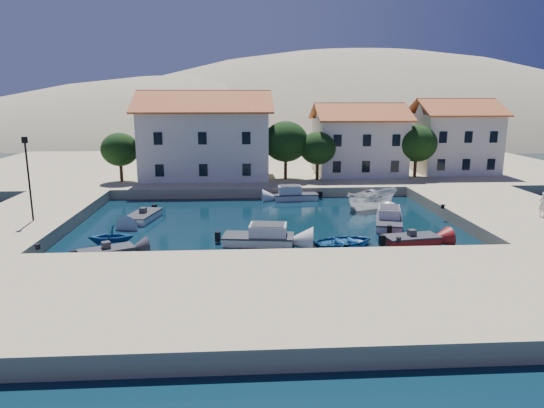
{
  "coord_description": "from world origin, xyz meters",
  "views": [
    {
      "loc": [
        -1.85,
        -28.11,
        10.03
      ],
      "look_at": [
        0.4,
        8.09,
        2.0
      ],
      "focal_mm": 32.0,
      "sensor_mm": 36.0,
      "label": 1
    }
  ],
  "objects_px": {
    "rowboat_south": "(345,246)",
    "cabin_cruiser_east": "(389,220)",
    "building_left": "(205,134)",
    "building_mid": "(358,138)",
    "building_right": "(453,135)",
    "boat_east": "(371,210)",
    "pedestrian": "(543,204)",
    "cabin_cruiser_south": "(258,237)",
    "lamppost": "(28,171)"
  },
  "relations": [
    {
      "from": "building_right",
      "to": "rowboat_south",
      "type": "relative_size",
      "value": 2.22
    },
    {
      "from": "building_mid",
      "to": "rowboat_south",
      "type": "relative_size",
      "value": 2.46
    },
    {
      "from": "cabin_cruiser_east",
      "to": "boat_east",
      "type": "relative_size",
      "value": 0.99
    },
    {
      "from": "building_mid",
      "to": "lamppost",
      "type": "relative_size",
      "value": 1.69
    },
    {
      "from": "building_mid",
      "to": "building_right",
      "type": "xyz_separation_m",
      "value": [
        12.0,
        1.0,
        0.25
      ]
    },
    {
      "from": "pedestrian",
      "to": "building_right",
      "type": "bearing_deg",
      "value": -104.03
    },
    {
      "from": "rowboat_south",
      "to": "lamppost",
      "type": "bearing_deg",
      "value": 62.28
    },
    {
      "from": "rowboat_south",
      "to": "cabin_cruiser_east",
      "type": "height_order",
      "value": "cabin_cruiser_east"
    },
    {
      "from": "cabin_cruiser_east",
      "to": "pedestrian",
      "type": "xyz_separation_m",
      "value": [
        11.54,
        -1.47,
        1.48
      ]
    },
    {
      "from": "cabin_cruiser_south",
      "to": "pedestrian",
      "type": "height_order",
      "value": "pedestrian"
    },
    {
      "from": "cabin_cruiser_east",
      "to": "rowboat_south",
      "type": "bearing_deg",
      "value": 153.42
    },
    {
      "from": "building_right",
      "to": "pedestrian",
      "type": "bearing_deg",
      "value": -96.79
    },
    {
      "from": "building_left",
      "to": "building_mid",
      "type": "distance_m",
      "value": 18.04
    },
    {
      "from": "building_left",
      "to": "cabin_cruiser_east",
      "type": "xyz_separation_m",
      "value": [
        15.71,
        -19.61,
        -5.46
      ]
    },
    {
      "from": "lamppost",
      "to": "cabin_cruiser_south",
      "type": "xyz_separation_m",
      "value": [
        16.72,
        -3.66,
        -4.28
      ]
    },
    {
      "from": "building_mid",
      "to": "building_right",
      "type": "distance_m",
      "value": 12.04
    },
    {
      "from": "building_mid",
      "to": "cabin_cruiser_south",
      "type": "height_order",
      "value": "building_mid"
    },
    {
      "from": "cabin_cruiser_south",
      "to": "building_left",
      "type": "bearing_deg",
      "value": 110.09
    },
    {
      "from": "building_left",
      "to": "pedestrian",
      "type": "xyz_separation_m",
      "value": [
        27.25,
        -21.07,
        -3.98
      ]
    },
    {
      "from": "building_mid",
      "to": "building_right",
      "type": "relative_size",
      "value": 1.11
    },
    {
      "from": "rowboat_south",
      "to": "boat_east",
      "type": "xyz_separation_m",
      "value": [
        4.73,
        10.75,
        0.0
      ]
    },
    {
      "from": "cabin_cruiser_east",
      "to": "pedestrian",
      "type": "relative_size",
      "value": 2.71
    },
    {
      "from": "lamppost",
      "to": "rowboat_south",
      "type": "bearing_deg",
      "value": -11.33
    },
    {
      "from": "building_left",
      "to": "lamppost",
      "type": "xyz_separation_m",
      "value": [
        -11.5,
        -20.0,
        -1.18
      ]
    },
    {
      "from": "rowboat_south",
      "to": "boat_east",
      "type": "height_order",
      "value": "boat_east"
    },
    {
      "from": "building_right",
      "to": "boat_east",
      "type": "height_order",
      "value": "building_right"
    },
    {
      "from": "building_right",
      "to": "cabin_cruiser_south",
      "type": "distance_m",
      "value": 36.02
    },
    {
      "from": "cabin_cruiser_east",
      "to": "cabin_cruiser_south",
      "type": "bearing_deg",
      "value": 127.32
    },
    {
      "from": "rowboat_south",
      "to": "building_right",
      "type": "bearing_deg",
      "value": -51.77
    },
    {
      "from": "building_left",
      "to": "building_mid",
      "type": "relative_size",
      "value": 1.4
    },
    {
      "from": "building_right",
      "to": "lamppost",
      "type": "bearing_deg",
      "value": -152.07
    },
    {
      "from": "building_mid",
      "to": "pedestrian",
      "type": "distance_m",
      "value": 24.16
    },
    {
      "from": "rowboat_south",
      "to": "building_mid",
      "type": "bearing_deg",
      "value": -31.41
    },
    {
      "from": "building_mid",
      "to": "boat_east",
      "type": "xyz_separation_m",
      "value": [
        -2.13,
        -14.79,
        -5.22
      ]
    },
    {
      "from": "building_mid",
      "to": "rowboat_south",
      "type": "bearing_deg",
      "value": -105.03
    },
    {
      "from": "building_left",
      "to": "cabin_cruiser_south",
      "type": "relative_size",
      "value": 2.87
    },
    {
      "from": "building_mid",
      "to": "building_left",
      "type": "bearing_deg",
      "value": -176.82
    },
    {
      "from": "building_right",
      "to": "boat_east",
      "type": "relative_size",
      "value": 1.8
    },
    {
      "from": "lamppost",
      "to": "boat_east",
      "type": "distance_m",
      "value": 28.47
    },
    {
      "from": "cabin_cruiser_south",
      "to": "pedestrian",
      "type": "relative_size",
      "value": 2.67
    },
    {
      "from": "building_right",
      "to": "rowboat_south",
      "type": "bearing_deg",
      "value": -125.39
    },
    {
      "from": "boat_east",
      "to": "pedestrian",
      "type": "xyz_separation_m",
      "value": [
        11.38,
        -7.28,
        1.96
      ]
    },
    {
      "from": "lamppost",
      "to": "rowboat_south",
      "type": "relative_size",
      "value": 1.46
    },
    {
      "from": "cabin_cruiser_south",
      "to": "boat_east",
      "type": "distance_m",
      "value": 14.53
    },
    {
      "from": "boat_east",
      "to": "pedestrian",
      "type": "relative_size",
      "value": 2.74
    },
    {
      "from": "lamppost",
      "to": "rowboat_south",
      "type": "height_order",
      "value": "lamppost"
    },
    {
      "from": "lamppost",
      "to": "boat_east",
      "type": "height_order",
      "value": "lamppost"
    },
    {
      "from": "building_mid",
      "to": "rowboat_south",
      "type": "xyz_separation_m",
      "value": [
        -6.86,
        -25.54,
        -5.22
      ]
    },
    {
      "from": "cabin_cruiser_south",
      "to": "cabin_cruiser_east",
      "type": "relative_size",
      "value": 0.98
    },
    {
      "from": "building_right",
      "to": "pedestrian",
      "type": "xyz_separation_m",
      "value": [
        -2.75,
        -23.07,
        -3.51
      ]
    }
  ]
}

